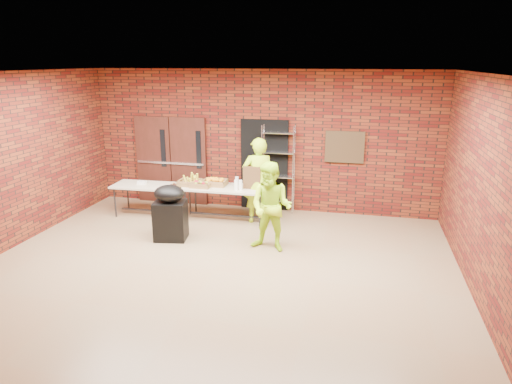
% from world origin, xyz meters
% --- Properties ---
extents(room, '(8.08, 7.08, 3.28)m').
position_xyz_m(room, '(0.00, 0.00, 1.60)').
color(room, '#8C6E4B').
rests_on(room, ground).
extents(double_doors, '(1.78, 0.12, 2.10)m').
position_xyz_m(double_doors, '(-2.20, 3.44, 1.05)').
color(double_doors, '#421A13').
rests_on(double_doors, room).
extents(dark_doorway, '(1.10, 0.06, 2.10)m').
position_xyz_m(dark_doorway, '(0.10, 3.46, 1.05)').
color(dark_doorway, black).
rests_on(dark_doorway, room).
extents(bronze_plaque, '(0.85, 0.04, 0.70)m').
position_xyz_m(bronze_plaque, '(1.90, 3.45, 1.55)').
color(bronze_plaque, '#3B2917').
rests_on(bronze_plaque, room).
extents(wire_rack, '(0.73, 0.25, 2.00)m').
position_xyz_m(wire_rack, '(0.45, 3.32, 1.00)').
color(wire_rack, silver).
rests_on(wire_rack, room).
extents(table_left, '(1.76, 0.78, 0.71)m').
position_xyz_m(table_left, '(-2.23, 2.39, 0.65)').
color(table_left, '#BFB292').
rests_on(table_left, room).
extents(table_right, '(1.85, 0.79, 0.76)m').
position_xyz_m(table_right, '(-0.53, 2.44, 0.70)').
color(table_right, '#BFB292').
rests_on(table_right, room).
extents(basket_bananas, '(0.49, 0.38, 0.15)m').
position_xyz_m(basket_bananas, '(-1.32, 2.40, 0.83)').
color(basket_bananas, '#8F5F39').
rests_on(basket_bananas, table_right).
extents(basket_oranges, '(0.50, 0.39, 0.16)m').
position_xyz_m(basket_oranges, '(-0.80, 2.53, 0.83)').
color(basket_oranges, '#8F5F39').
rests_on(basket_oranges, table_right).
extents(basket_apples, '(0.42, 0.33, 0.13)m').
position_xyz_m(basket_apples, '(-1.05, 2.31, 0.82)').
color(basket_apples, '#8F5F39').
rests_on(basket_apples, table_right).
extents(muffin_tray, '(0.39, 0.39, 0.10)m').
position_xyz_m(muffin_tray, '(-1.59, 2.33, 0.76)').
color(muffin_tray, '#155015').
rests_on(muffin_tray, table_left).
extents(napkin_box, '(0.19, 0.13, 0.06)m').
position_xyz_m(napkin_box, '(-2.48, 2.42, 0.74)').
color(napkin_box, white).
rests_on(napkin_box, table_left).
extents(coffee_dispenser, '(0.37, 0.33, 0.49)m').
position_xyz_m(coffee_dispenser, '(0.05, 2.56, 1.00)').
color(coffee_dispenser, '#4F331B').
rests_on(coffee_dispenser, table_right).
extents(cup_stack_front, '(0.07, 0.07, 0.22)m').
position_xyz_m(cup_stack_front, '(-0.25, 2.27, 0.87)').
color(cup_stack_front, white).
rests_on(cup_stack_front, table_right).
extents(cup_stack_mid, '(0.07, 0.07, 0.22)m').
position_xyz_m(cup_stack_mid, '(-0.15, 2.27, 0.87)').
color(cup_stack_mid, white).
rests_on(cup_stack_mid, table_right).
extents(cup_stack_back, '(0.07, 0.07, 0.22)m').
position_xyz_m(cup_stack_back, '(-0.30, 2.51, 0.87)').
color(cup_stack_back, white).
rests_on(cup_stack_back, table_right).
extents(covered_grill, '(0.68, 0.59, 1.09)m').
position_xyz_m(covered_grill, '(-1.27, 1.17, 0.55)').
color(covered_grill, black).
rests_on(covered_grill, room).
extents(volunteer_woman, '(0.77, 0.61, 1.85)m').
position_xyz_m(volunteer_woman, '(0.17, 2.53, 0.92)').
color(volunteer_woman, '#B7EE1A').
rests_on(volunteer_woman, room).
extents(volunteer_man, '(0.91, 0.77, 1.65)m').
position_xyz_m(volunteer_man, '(0.73, 1.10, 0.83)').
color(volunteer_man, '#B7EE1A').
rests_on(volunteer_man, room).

